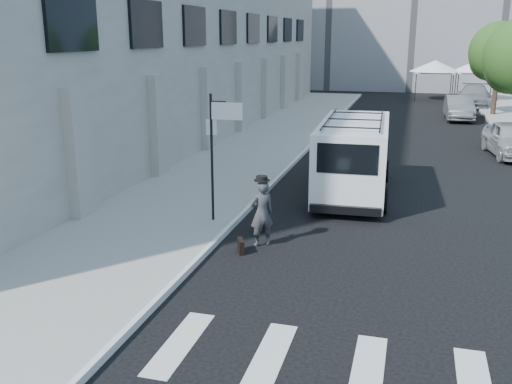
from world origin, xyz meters
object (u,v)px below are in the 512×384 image
Objects in this scene: cargo_van at (354,156)px; parked_car_b at (459,108)px; parked_car_c at (474,96)px; briefcase at (241,246)px; parked_car_a at (511,139)px; suitcase at (260,222)px; businessman at (262,213)px.

parked_car_b is at bearing 74.27° from cargo_van.
parked_car_c is (1.48, 7.42, 0.05)m from parked_car_b.
briefcase is 0.10× the size of parked_car_a.
parked_car_b is at bearing 74.16° from suitcase.
cargo_van reaches higher than briefcase.
briefcase is 33.80m from parked_car_c.
suitcase is 24.65m from parked_car_b.
suitcase is 0.15× the size of cargo_van.
businessman is 1.71× the size of suitcase.
parked_car_c is at bearing 74.83° from cargo_van.
suitcase is at bearing -115.61° from cargo_van.
briefcase is at bearing -97.58° from parked_car_c.
parked_car_c is at bearing 51.14° from briefcase.
suitcase is 5.13m from cargo_van.
cargo_van is (1.98, 4.62, 0.99)m from suitcase.
businessman is at bearing -127.01° from parked_car_a.
parked_car_c is at bearing 82.50° from parked_car_a.
parked_car_a is at bearing -84.30° from parked_car_b.
cargo_van reaches higher than parked_car_a.
suitcase is at bearing -129.97° from parked_car_a.
suitcase reaches higher than briefcase.
businessman is 33.09m from parked_car_c.
parked_car_c is at bearing -140.28° from businessman.
suitcase is 0.18× the size of parked_car_c.
businessman is 0.38× the size of parked_car_a.
businessman is 0.37× the size of parked_car_b.
parked_car_c reaches higher than parked_car_a.
briefcase is 0.45× the size of suitcase.
parked_car_a is 11.31m from parked_car_b.
businessman is 3.83× the size of briefcase.
cargo_van is at bearing -134.65° from parked_car_a.
parked_car_c reaches higher than suitcase.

